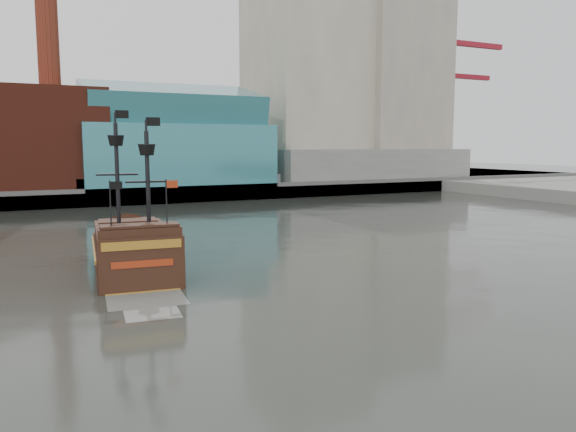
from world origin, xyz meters
TOP-DOWN VIEW (x-y plane):
  - ground at (0.00, 0.00)m, footprint 400.00×400.00m
  - promenade_far at (0.00, 92.00)m, footprint 220.00×60.00m
  - seawall at (0.00, 62.50)m, footprint 220.00×1.00m
  - skyline at (5.21, 84.56)m, footprint 149.00×45.00m
  - crane_a at (78.63, 82.00)m, footprint 22.50×4.00m
  - crane_b at (88.23, 92.00)m, footprint 19.10×4.00m
  - pirate_ship at (-6.94, 18.16)m, footprint 6.56×16.53m

SIDE VIEW (x-z plane):
  - ground at x=0.00m, z-range 0.00..0.00m
  - promenade_far at x=0.00m, z-range 0.00..2.00m
  - pirate_ship at x=-6.94m, z-range -4.93..7.12m
  - seawall at x=0.00m, z-range 0.00..2.60m
  - crane_b at x=88.23m, z-range 2.45..28.70m
  - crane_a at x=78.63m, z-range 2.99..35.24m
  - skyline at x=5.21m, z-range -6.45..55.55m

